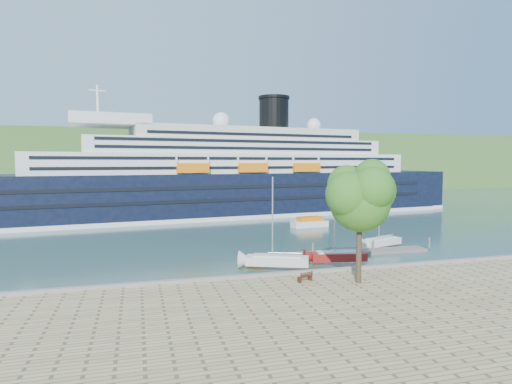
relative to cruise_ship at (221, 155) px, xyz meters
The scene contains 11 objects.
ground 55.83m from the cruise_ship, 86.19° to the right, with size 400.00×400.00×0.00m, color #284844.
far_hillside 91.02m from the cruise_ship, 87.73° to the left, with size 400.00×50.00×24.00m, color #305F26.
quay_coping 55.76m from the cruise_ship, 86.20° to the right, with size 220.00×0.50×0.30m, color slate.
cruise_ship is the anchor object (origin of this frame).
park_bench 58.35m from the cruise_ship, 93.48° to the right, with size 1.55×0.64×1.00m, color #4E2416, non-canonical shape.
promenade_tree 58.92m from the cruise_ship, 88.91° to the right, with size 7.25×7.25×12.00m, color #225616, non-canonical shape.
floating_pontoon 46.45m from the cruise_ship, 77.66° to the right, with size 18.91×2.31×0.42m, color slate, non-canonical shape.
sailboat_white_near 49.35m from the cruise_ship, 93.85° to the right, with size 7.59×2.11×9.80m, color silver, non-canonical shape.
sailboat_red 49.11m from the cruise_ship, 84.87° to the right, with size 7.07×1.96×9.14m, color maroon, non-canonical shape.
sailboat_white_far 44.60m from the cruise_ship, 71.06° to the right, with size 6.95×1.93×8.97m, color silver, non-canonical shape.
tender_launch 26.92m from the cruise_ship, 58.74° to the right, with size 6.83×2.34×1.89m, color orange, non-canonical shape.
Camera 1 is at (-21.62, -38.52, 11.85)m, focal length 30.00 mm.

